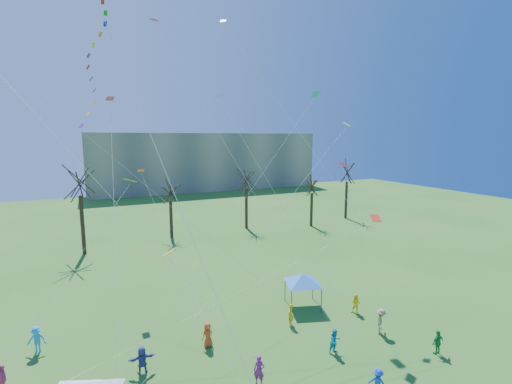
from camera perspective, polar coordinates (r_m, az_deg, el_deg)
name	(u,v)px	position (r m, az deg, el deg)	size (l,w,h in m)	color
distant_building	(206,161)	(98.61, -8.05, 4.90)	(60.00, 14.00, 15.00)	gray
bare_tree_row	(167,190)	(48.91, -14.13, 0.30)	(69.03, 8.86, 11.14)	black
big_box_kite	(100,66)	(20.33, -23.74, 18.01)	(3.42, 6.54, 22.34)	red
canopy_tent_blue	(303,279)	(30.38, 7.51, -13.58)	(3.59, 3.59, 2.83)	#3F3F44
festival_crowd	(216,366)	(22.96, -6.36, -25.94)	(25.43, 14.13, 1.86)	#D7451A
small_kites_aloft	(192,136)	(25.20, -10.16, 8.81)	(30.23, 18.99, 34.04)	orange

